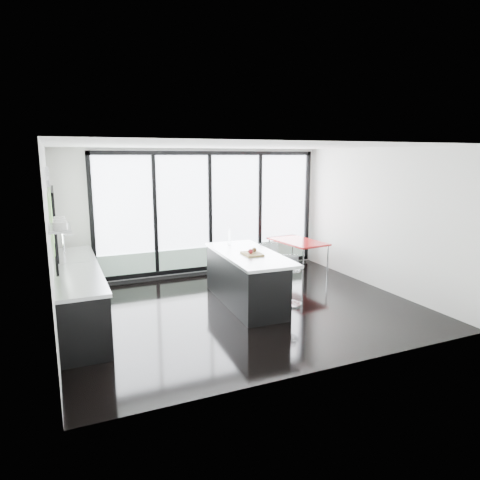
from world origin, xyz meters
name	(u,v)px	position (x,y,z in m)	size (l,w,h in m)	color
floor	(242,307)	(0.00, 0.00, 0.00)	(6.00, 5.00, 0.00)	black
ceiling	(242,146)	(0.00, 0.00, 2.80)	(6.00, 5.00, 0.00)	white
wall_back	(209,217)	(0.27, 2.47, 1.27)	(6.00, 0.09, 2.80)	silver
wall_front	(326,262)	(0.00, -2.50, 1.40)	(6.00, 0.00, 2.80)	silver
wall_left	(52,229)	(-2.97, 0.27, 1.56)	(0.26, 5.00, 2.80)	silver
wall_right	(379,219)	(3.00, 0.00, 1.40)	(0.00, 5.00, 2.80)	silver
counter_cabinets	(78,294)	(-2.67, 0.40, 0.46)	(0.69, 3.24, 1.36)	black
island	(245,278)	(0.14, 0.17, 0.47)	(1.07, 2.33, 1.21)	black
bar_stool_near	(290,286)	(0.84, -0.23, 0.34)	(0.43, 0.43, 0.69)	silver
bar_stool_far	(271,275)	(0.82, 0.47, 0.37)	(0.47, 0.47, 0.75)	silver
red_table	(297,256)	(2.11, 1.61, 0.37)	(0.79, 1.39, 0.74)	maroon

